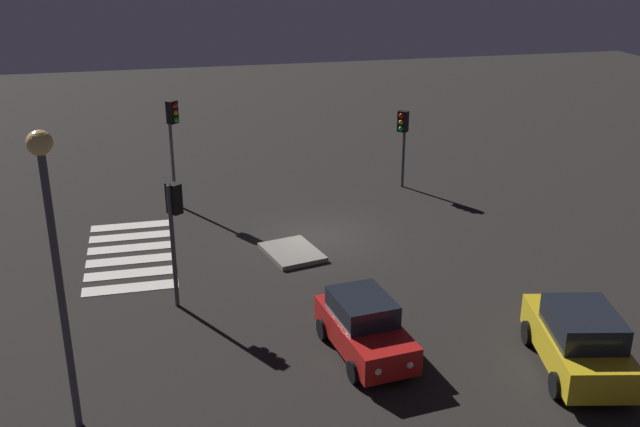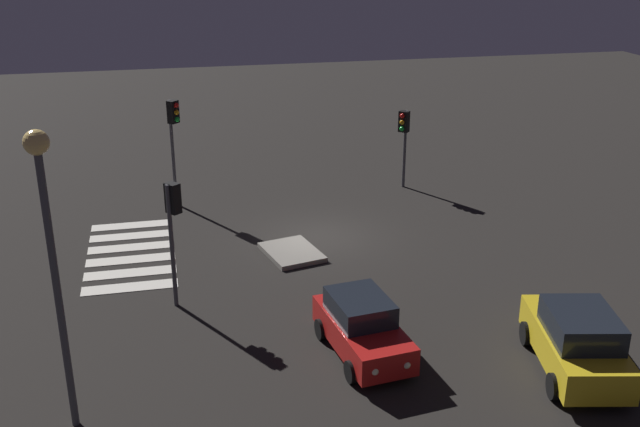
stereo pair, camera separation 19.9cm
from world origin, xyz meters
TOP-DOWN VIEW (x-y plane):
  - ground_plane at (0.00, 0.00)m, footprint 80.00×80.00m
  - traffic_island at (1.39, -1.39)m, footprint 2.76×2.30m
  - car_red at (8.58, -0.71)m, footprint 4.06×2.21m
  - car_yellow at (10.72, 4.70)m, footprint 4.61×2.74m
  - traffic_light_east at (4.39, -5.65)m, footprint 0.54×0.53m
  - traffic_light_west at (-5.03, 5.06)m, footprint 0.54×0.54m
  - traffic_light_south at (-4.92, -5.25)m, footprint 0.54×0.53m
  - street_lamp at (10.19, -8.43)m, footprint 0.56×0.56m
  - crosswalk_near at (-0.00, -7.25)m, footprint 6.45×3.20m

SIDE VIEW (x-z plane):
  - ground_plane at x=0.00m, z-range 0.00..0.00m
  - crosswalk_near at x=0.00m, z-range 0.00..0.02m
  - traffic_island at x=1.39m, z-range 0.00..0.18m
  - car_red at x=8.58m, z-range -0.02..1.69m
  - car_yellow at x=10.72m, z-range -0.02..1.89m
  - traffic_light_west at x=-5.03m, z-range 0.94..4.61m
  - traffic_light_east at x=4.39m, z-range 1.06..5.16m
  - traffic_light_south at x=-4.92m, z-range 1.20..5.86m
  - street_lamp at x=10.19m, z-range 1.37..8.79m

